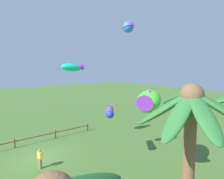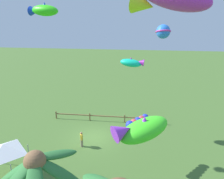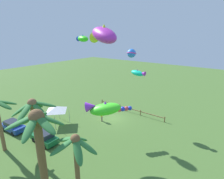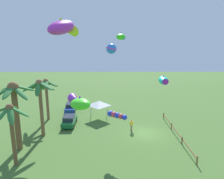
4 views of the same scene
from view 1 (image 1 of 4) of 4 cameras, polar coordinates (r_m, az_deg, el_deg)
name	(u,v)px [view 1 (image 1 of 4)]	position (r m, az deg, el deg)	size (l,w,h in m)	color
ground_plane	(41,158)	(20.06, -18.95, -17.42)	(120.00, 120.00, 0.00)	#476B2D
palm_tree_3	(190,132)	(8.22, 20.74, -10.99)	(3.90, 4.16, 7.46)	brown
rail_fence	(36,137)	(23.48, -20.24, -12.26)	(12.86, 0.12, 0.95)	brown
spectator_0	(40,159)	(17.92, -19.30, -17.61)	(0.34, 0.53, 1.59)	gray
kite_fish_1	(73,67)	(20.84, -10.86, 6.08)	(2.43, 1.24, 1.03)	#11D7A6
kite_fish_2	(148,100)	(14.59, 10.04, -2.99)	(4.04, 3.36, 1.82)	#42EC26
kite_tube_4	(110,112)	(17.45, -0.57, -6.17)	(1.82, 2.08, 0.68)	blue
kite_ball_5	(128,27)	(17.87, 4.50, 16.91)	(1.22, 1.22, 0.94)	#2C79F0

